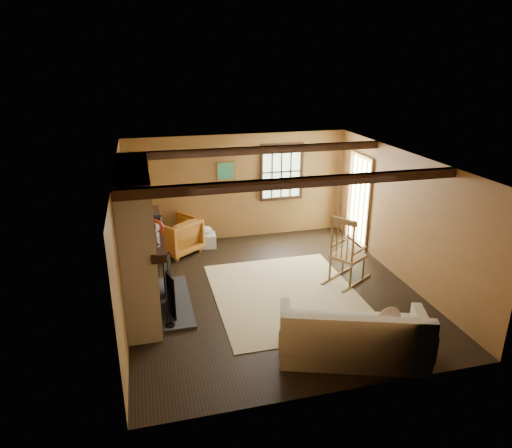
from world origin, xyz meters
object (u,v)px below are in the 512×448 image
object	(u,v)px
rocking_chair	(346,255)
laundry_basket	(204,241)
sofa	(353,339)
armchair	(177,236)
fireplace	(140,247)

from	to	relation	value
rocking_chair	laundry_basket	size ratio (longest dim) A/B	2.62
sofa	armchair	size ratio (longest dim) A/B	2.60
rocking_chair	laundry_basket	bearing A→B (deg)	12.11
sofa	armchair	bearing A→B (deg)	134.36
armchair	rocking_chair	bearing A→B (deg)	107.57
rocking_chair	sofa	distance (m)	2.33
fireplace	sofa	world-z (taller)	fireplace
fireplace	laundry_basket	xyz separation A→B (m)	(1.34, 2.33, -0.95)
fireplace	sofa	xyz separation A→B (m)	(2.78, -2.13, -0.81)
rocking_chair	fireplace	bearing A→B (deg)	57.30
sofa	laundry_basket	xyz separation A→B (m)	(-1.44, 4.46, -0.14)
sofa	laundry_basket	world-z (taller)	sofa
fireplace	laundry_basket	distance (m)	2.85
rocking_chair	armchair	size ratio (longest dim) A/B	1.53
rocking_chair	sofa	bearing A→B (deg)	124.91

